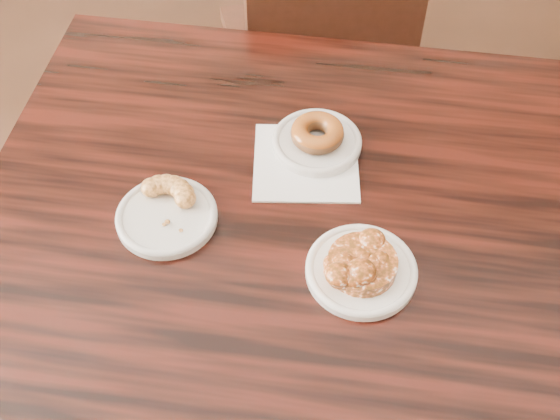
{
  "coord_description": "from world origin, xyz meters",
  "views": [
    {
      "loc": [
        -0.0,
        -0.54,
        1.6
      ],
      "look_at": [
        -0.02,
        0.1,
        0.8
      ],
      "focal_mm": 45.0,
      "sensor_mm": 36.0,
      "label": 1
    }
  ],
  "objects_px": {
    "apple_fritter": "(363,262)",
    "cafe_table": "(277,350)",
    "chair_far": "(312,48)",
    "cruller_fragment": "(165,208)",
    "glazed_donut": "(317,133)"
  },
  "relations": [
    {
      "from": "glazed_donut",
      "to": "apple_fritter",
      "type": "height_order",
      "value": "glazed_donut"
    },
    {
      "from": "cafe_table",
      "to": "glazed_donut",
      "type": "xyz_separation_m",
      "value": [
        0.06,
        0.18,
        0.41
      ]
    },
    {
      "from": "cafe_table",
      "to": "chair_far",
      "type": "height_order",
      "value": "chair_far"
    },
    {
      "from": "apple_fritter",
      "to": "cafe_table",
      "type": "bearing_deg",
      "value": 151.87
    },
    {
      "from": "apple_fritter",
      "to": "cruller_fragment",
      "type": "height_order",
      "value": "apple_fritter"
    },
    {
      "from": "cafe_table",
      "to": "apple_fritter",
      "type": "bearing_deg",
      "value": -21.62
    },
    {
      "from": "cafe_table",
      "to": "apple_fritter",
      "type": "distance_m",
      "value": 0.43
    },
    {
      "from": "cafe_table",
      "to": "chair_far",
      "type": "distance_m",
      "value": 0.82
    },
    {
      "from": "glazed_donut",
      "to": "chair_far",
      "type": "bearing_deg",
      "value": 90.23
    },
    {
      "from": "chair_far",
      "to": "apple_fritter",
      "type": "height_order",
      "value": "chair_far"
    },
    {
      "from": "glazed_donut",
      "to": "cruller_fragment",
      "type": "distance_m",
      "value": 0.28
    },
    {
      "from": "cafe_table",
      "to": "cruller_fragment",
      "type": "bearing_deg",
      "value": 179.4
    },
    {
      "from": "cafe_table",
      "to": "apple_fritter",
      "type": "xyz_separation_m",
      "value": [
        0.13,
        -0.07,
        0.4
      ]
    },
    {
      "from": "glazed_donut",
      "to": "cruller_fragment",
      "type": "height_order",
      "value": "glazed_donut"
    },
    {
      "from": "cafe_table",
      "to": "cruller_fragment",
      "type": "xyz_separation_m",
      "value": [
        -0.17,
        0.02,
        0.4
      ]
    }
  ]
}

